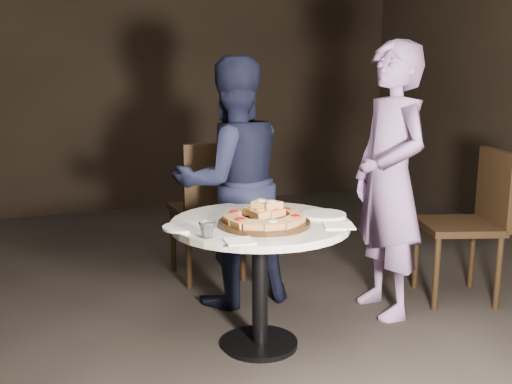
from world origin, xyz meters
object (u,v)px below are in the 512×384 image
at_px(table, 260,245).
at_px(focaccia_pile, 265,214).
at_px(water_glass, 207,230).
at_px(diner_teal, 390,181).
at_px(serving_board, 264,223).
at_px(diner_navy, 232,183).
at_px(chair_far, 211,201).
at_px(chair_right, 474,214).

bearing_deg(table, focaccia_pile, -99.45).
distance_m(water_glass, diner_teal, 1.20).
height_order(focaccia_pile, diner_teal, diner_teal).
distance_m(serving_board, diner_navy, 0.71).
distance_m(focaccia_pile, water_glass, 0.33).
bearing_deg(water_glass, chair_far, 70.79).
relative_size(water_glass, diner_teal, 0.05).
relative_size(table, focaccia_pile, 2.27).
height_order(table, water_glass, water_glass).
bearing_deg(water_glass, table, 29.89).
relative_size(serving_board, diner_navy, 0.30).
bearing_deg(chair_far, water_glass, 70.49).
distance_m(chair_right, diner_navy, 1.45).
xyz_separation_m(chair_far, chair_right, (1.34, -0.91, -0.01)).
xyz_separation_m(focaccia_pile, diner_teal, (0.84, 0.21, 0.07)).
height_order(water_glass, chair_far, chair_far).
bearing_deg(diner_navy, table, 80.30).
distance_m(water_glass, chair_right, 1.78).
bearing_deg(diner_navy, chair_far, -91.78).
height_order(table, serving_board, serving_board).
xyz_separation_m(chair_far, diner_teal, (0.74, -0.87, 0.23)).
xyz_separation_m(serving_board, chair_far, (0.10, 1.09, -0.12)).
xyz_separation_m(table, serving_board, (-0.02, -0.09, 0.13)).
xyz_separation_m(chair_far, diner_navy, (-0.00, -0.38, 0.19)).
height_order(table, chair_right, chair_right).
distance_m(table, diner_navy, 0.65).
relative_size(chair_right, diner_navy, 0.63).
bearing_deg(chair_right, serving_board, -62.51).
xyz_separation_m(water_glass, diner_navy, (0.41, 0.80, 0.04)).
distance_m(focaccia_pile, chair_right, 1.46).
distance_m(table, chair_right, 1.43).
height_order(serving_board, diner_teal, diner_teal).
bearing_deg(water_glass, diner_navy, 62.80).
bearing_deg(table, chair_right, 3.74).
bearing_deg(table, serving_board, -101.19).
xyz_separation_m(diner_navy, diner_teal, (0.74, -0.49, 0.04)).
distance_m(chair_far, diner_teal, 1.17).
bearing_deg(chair_right, focaccia_pile, -62.57).
height_order(focaccia_pile, chair_right, chair_right).
xyz_separation_m(water_glass, chair_far, (0.41, 1.19, -0.14)).
bearing_deg(diner_teal, focaccia_pile, -72.50).
height_order(focaccia_pile, chair_far, chair_far).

